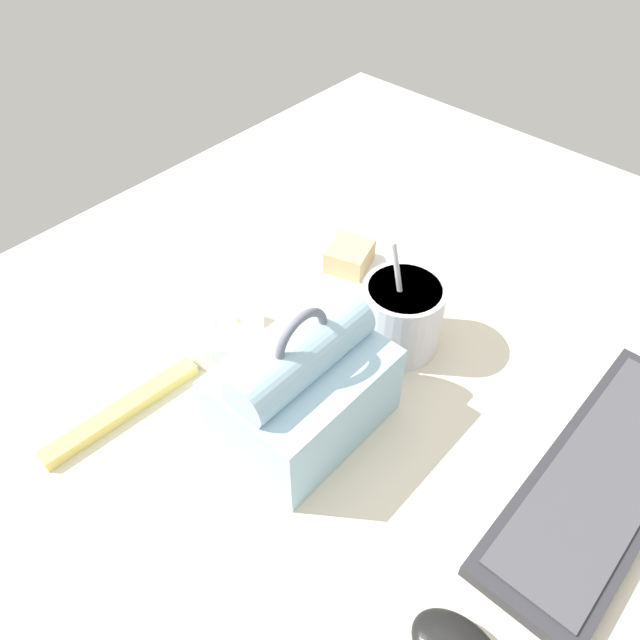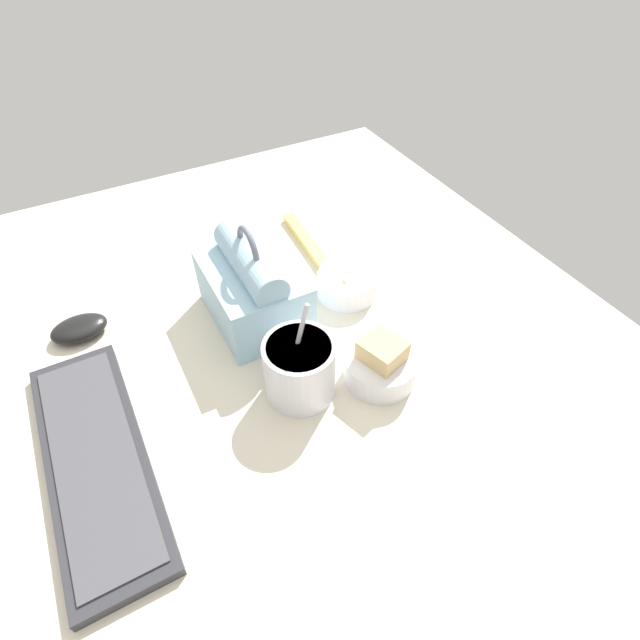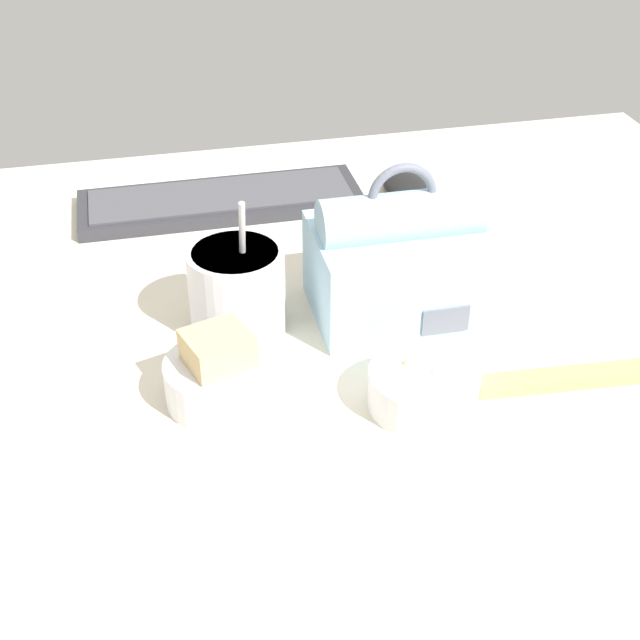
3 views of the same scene
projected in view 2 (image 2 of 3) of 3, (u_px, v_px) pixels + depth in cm
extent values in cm
cube|color=beige|center=(307.00, 358.00, 84.32)|extent=(140.00, 110.00, 2.00)
cube|color=#2D2D33|center=(97.00, 459.00, 68.83)|extent=(39.88, 12.75, 1.80)
cube|color=#47474C|center=(95.00, 456.00, 68.08)|extent=(36.69, 10.46, 0.30)
cube|color=#9EC6DB|center=(254.00, 293.00, 86.37)|extent=(19.43, 14.58, 10.68)
cylinder|color=#9EC6DB|center=(250.00, 262.00, 81.44)|extent=(18.46, 5.87, 5.87)
cube|color=slate|center=(285.00, 280.00, 92.65)|extent=(5.44, 0.30, 3.20)
torus|color=slate|center=(248.00, 249.00, 79.57)|extent=(7.80, 1.00, 7.80)
cylinder|color=silver|center=(300.00, 369.00, 74.82)|extent=(10.87, 10.87, 10.12)
cylinder|color=orange|center=(299.00, 348.00, 71.45)|extent=(9.57, 9.57, 0.60)
cylinder|color=silver|center=(299.00, 336.00, 71.15)|extent=(0.70, 3.49, 11.46)
cylinder|color=silver|center=(380.00, 367.00, 78.57)|extent=(11.42, 11.42, 4.64)
cube|color=tan|center=(381.00, 357.00, 76.77)|extent=(7.74, 7.37, 6.49)
cylinder|color=silver|center=(347.00, 285.00, 92.91)|extent=(11.22, 11.22, 4.26)
ellipsoid|color=white|center=(346.00, 273.00, 93.42)|extent=(3.05, 3.05, 3.59)
cone|color=#F4DB84|center=(344.00, 287.00, 90.69)|extent=(5.07, 5.07, 3.62)
sphere|color=black|center=(361.00, 278.00, 94.25)|extent=(1.35, 1.35, 1.35)
sphere|color=black|center=(357.00, 277.00, 94.32)|extent=(1.35, 1.35, 1.35)
sphere|color=black|center=(353.00, 278.00, 94.09)|extent=(1.35, 1.35, 1.35)
sphere|color=black|center=(351.00, 281.00, 93.63)|extent=(1.35, 1.35, 1.35)
ellipsoid|color=black|center=(79.00, 328.00, 85.78)|extent=(6.39, 9.39, 2.95)
cube|color=#EFD666|center=(307.00, 243.00, 104.35)|extent=(21.50, 3.85, 1.60)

